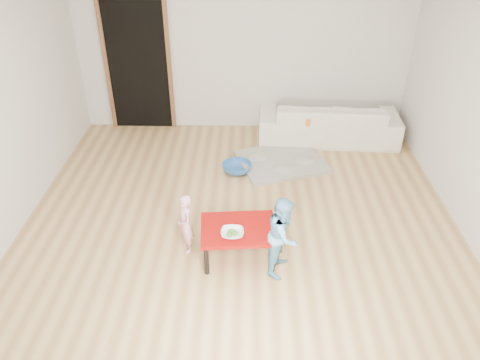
{
  "coord_description": "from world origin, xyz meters",
  "views": [
    {
      "loc": [
        0.08,
        -4.43,
        3.32
      ],
      "look_at": [
        0.0,
        -0.2,
        0.65
      ],
      "focal_mm": 35.0,
      "sensor_mm": 36.0,
      "label": 1
    }
  ],
  "objects_px": {
    "bowl": "(232,233)",
    "basin": "(237,168)",
    "child_pink": "(185,224)",
    "child_blue": "(284,235)",
    "sofa": "(328,121)",
    "red_table": "(238,242)"
  },
  "relations": [
    {
      "from": "child_blue",
      "to": "basin",
      "type": "distance_m",
      "value": 1.99
    },
    {
      "from": "red_table",
      "to": "child_blue",
      "type": "relative_size",
      "value": 0.89
    },
    {
      "from": "sofa",
      "to": "child_pink",
      "type": "xyz_separation_m",
      "value": [
        -1.86,
        -2.63,
        0.03
      ]
    },
    {
      "from": "red_table",
      "to": "child_pink",
      "type": "height_order",
      "value": "child_pink"
    },
    {
      "from": "child_pink",
      "to": "child_blue",
      "type": "distance_m",
      "value": 1.04
    },
    {
      "from": "sofa",
      "to": "bowl",
      "type": "relative_size",
      "value": 9.15
    },
    {
      "from": "child_pink",
      "to": "basin",
      "type": "bearing_deg",
      "value": 138.83
    },
    {
      "from": "child_pink",
      "to": "red_table",
      "type": "bearing_deg",
      "value": 55.29
    },
    {
      "from": "child_pink",
      "to": "basin",
      "type": "distance_m",
      "value": 1.71
    },
    {
      "from": "child_blue",
      "to": "red_table",
      "type": "bearing_deg",
      "value": 88.25
    },
    {
      "from": "child_pink",
      "to": "child_blue",
      "type": "relative_size",
      "value": 0.79
    },
    {
      "from": "bowl",
      "to": "basin",
      "type": "relative_size",
      "value": 0.57
    },
    {
      "from": "red_table",
      "to": "basin",
      "type": "distance_m",
      "value": 1.72
    },
    {
      "from": "child_pink",
      "to": "bowl",
      "type": "bearing_deg",
      "value": 40.81
    },
    {
      "from": "bowl",
      "to": "child_pink",
      "type": "bearing_deg",
      "value": 154.94
    },
    {
      "from": "red_table",
      "to": "bowl",
      "type": "distance_m",
      "value": 0.26
    },
    {
      "from": "red_table",
      "to": "bowl",
      "type": "relative_size",
      "value": 3.36
    },
    {
      "from": "red_table",
      "to": "bowl",
      "type": "height_order",
      "value": "bowl"
    },
    {
      "from": "red_table",
      "to": "basin",
      "type": "height_order",
      "value": "red_table"
    },
    {
      "from": "child_blue",
      "to": "sofa",
      "type": "bearing_deg",
      "value": 2.43
    },
    {
      "from": "sofa",
      "to": "bowl",
      "type": "height_order",
      "value": "sofa"
    },
    {
      "from": "bowl",
      "to": "child_pink",
      "type": "height_order",
      "value": "child_pink"
    }
  ]
}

